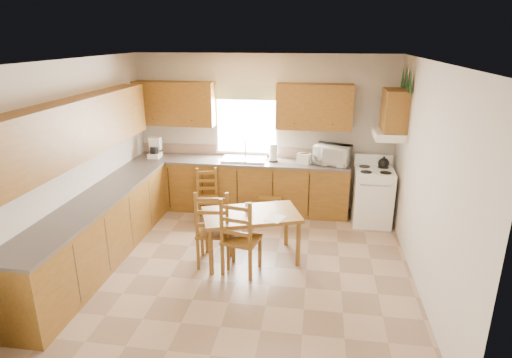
# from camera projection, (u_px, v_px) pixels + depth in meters

# --- Properties ---
(floor) EXTENTS (4.50, 4.50, 0.00)m
(floor) POSITION_uv_depth(u_px,v_px,m) (242.00, 265.00, 5.84)
(floor) COLOR #9E8168
(floor) RESTS_ON ground
(ceiling) EXTENTS (4.50, 4.50, 0.00)m
(ceiling) POSITION_uv_depth(u_px,v_px,m) (240.00, 61.00, 4.98)
(ceiling) COLOR olive
(ceiling) RESTS_ON floor
(wall_left) EXTENTS (4.50, 4.50, 0.00)m
(wall_left) POSITION_uv_depth(u_px,v_px,m) (76.00, 164.00, 5.72)
(wall_left) COLOR beige
(wall_left) RESTS_ON floor
(wall_right) EXTENTS (4.50, 4.50, 0.00)m
(wall_right) POSITION_uv_depth(u_px,v_px,m) (426.00, 179.00, 5.10)
(wall_right) COLOR beige
(wall_right) RESTS_ON floor
(wall_back) EXTENTS (4.50, 4.50, 0.00)m
(wall_back) POSITION_uv_depth(u_px,v_px,m) (264.00, 133.00, 7.52)
(wall_back) COLOR beige
(wall_back) RESTS_ON floor
(wall_front) EXTENTS (4.50, 4.50, 0.00)m
(wall_front) POSITION_uv_depth(u_px,v_px,m) (189.00, 258.00, 3.30)
(wall_front) COLOR beige
(wall_front) RESTS_ON floor
(lower_cab_back) EXTENTS (3.75, 0.60, 0.88)m
(lower_cab_back) POSITION_uv_depth(u_px,v_px,m) (240.00, 186.00, 7.58)
(lower_cab_back) COLOR brown
(lower_cab_back) RESTS_ON floor
(lower_cab_left) EXTENTS (0.60, 3.60, 0.88)m
(lower_cab_left) POSITION_uv_depth(u_px,v_px,m) (99.00, 231.00, 5.83)
(lower_cab_left) COLOR brown
(lower_cab_left) RESTS_ON floor
(counter_back) EXTENTS (3.75, 0.63, 0.04)m
(counter_back) POSITION_uv_depth(u_px,v_px,m) (240.00, 161.00, 7.43)
(counter_back) COLOR #594F4B
(counter_back) RESTS_ON lower_cab_back
(counter_left) EXTENTS (0.63, 3.60, 0.04)m
(counter_left) POSITION_uv_depth(u_px,v_px,m) (95.00, 200.00, 5.68)
(counter_left) COLOR #594F4B
(counter_left) RESTS_ON lower_cab_left
(backsplash) EXTENTS (3.75, 0.01, 0.18)m
(backsplash) POSITION_uv_depth(u_px,v_px,m) (243.00, 151.00, 7.67)
(backsplash) COLOR gray
(backsplash) RESTS_ON counter_back
(upper_cab_back_left) EXTENTS (1.41, 0.33, 0.75)m
(upper_cab_back_left) POSITION_uv_depth(u_px,v_px,m) (174.00, 104.00, 7.42)
(upper_cab_back_left) COLOR brown
(upper_cab_back_left) RESTS_ON wall_back
(upper_cab_back_right) EXTENTS (1.25, 0.33, 0.75)m
(upper_cab_back_right) POSITION_uv_depth(u_px,v_px,m) (314.00, 107.00, 7.08)
(upper_cab_back_right) COLOR brown
(upper_cab_back_right) RESTS_ON wall_back
(upper_cab_left) EXTENTS (0.33, 3.60, 0.75)m
(upper_cab_left) POSITION_uv_depth(u_px,v_px,m) (76.00, 129.00, 5.40)
(upper_cab_left) COLOR brown
(upper_cab_left) RESTS_ON wall_left
(upper_cab_stove) EXTENTS (0.33, 0.62, 0.62)m
(upper_cab_stove) POSITION_uv_depth(u_px,v_px,m) (394.00, 110.00, 6.49)
(upper_cab_stove) COLOR brown
(upper_cab_stove) RESTS_ON wall_right
(range_hood) EXTENTS (0.44, 0.62, 0.12)m
(range_hood) POSITION_uv_depth(u_px,v_px,m) (389.00, 135.00, 6.62)
(range_hood) COLOR white
(range_hood) RESTS_ON wall_right
(window_frame) EXTENTS (1.13, 0.02, 1.18)m
(window_frame) POSITION_uv_depth(u_px,v_px,m) (247.00, 121.00, 7.47)
(window_frame) COLOR white
(window_frame) RESTS_ON wall_back
(window_pane) EXTENTS (1.05, 0.01, 1.10)m
(window_pane) POSITION_uv_depth(u_px,v_px,m) (247.00, 122.00, 7.46)
(window_pane) COLOR white
(window_pane) RESTS_ON wall_back
(window_valance) EXTENTS (1.19, 0.01, 0.24)m
(window_valance) POSITION_uv_depth(u_px,v_px,m) (246.00, 93.00, 7.28)
(window_valance) COLOR #627B49
(window_valance) RESTS_ON wall_back
(sink_basin) EXTENTS (0.75, 0.45, 0.04)m
(sink_basin) POSITION_uv_depth(u_px,v_px,m) (244.00, 159.00, 7.41)
(sink_basin) COLOR silver
(sink_basin) RESTS_ON counter_back
(pine_decal_a) EXTENTS (0.22, 0.22, 0.36)m
(pine_decal_a) POSITION_uv_depth(u_px,v_px,m) (411.00, 80.00, 6.02)
(pine_decal_a) COLOR #144021
(pine_decal_a) RESTS_ON wall_right
(pine_decal_b) EXTENTS (0.22, 0.22, 0.36)m
(pine_decal_b) POSITION_uv_depth(u_px,v_px,m) (407.00, 75.00, 6.31)
(pine_decal_b) COLOR #144021
(pine_decal_b) RESTS_ON wall_right
(pine_decal_c) EXTENTS (0.22, 0.22, 0.36)m
(pine_decal_c) POSITION_uv_depth(u_px,v_px,m) (403.00, 76.00, 6.62)
(pine_decal_c) COLOR #144021
(pine_decal_c) RESTS_ON wall_right
(stove) EXTENTS (0.62, 0.64, 0.91)m
(stove) POSITION_uv_depth(u_px,v_px,m) (372.00, 197.00, 7.03)
(stove) COLOR white
(stove) RESTS_ON floor
(coffeemaker) EXTENTS (0.22, 0.25, 0.33)m
(coffeemaker) POSITION_uv_depth(u_px,v_px,m) (154.00, 148.00, 7.55)
(coffeemaker) COLOR white
(coffeemaker) RESTS_ON counter_back
(paper_towel) EXTENTS (0.15, 0.15, 0.30)m
(paper_towel) POSITION_uv_depth(u_px,v_px,m) (273.00, 153.00, 7.32)
(paper_towel) COLOR white
(paper_towel) RESTS_ON counter_back
(toaster) EXTENTS (0.25, 0.20, 0.18)m
(toaster) POSITION_uv_depth(u_px,v_px,m) (304.00, 159.00, 7.20)
(toaster) COLOR white
(toaster) RESTS_ON counter_back
(microwave) EXTENTS (0.63, 0.53, 0.32)m
(microwave) POSITION_uv_depth(u_px,v_px,m) (332.00, 155.00, 7.16)
(microwave) COLOR white
(microwave) RESTS_ON counter_back
(dining_table) EXTENTS (1.46, 1.12, 0.69)m
(dining_table) POSITION_uv_depth(u_px,v_px,m) (251.00, 236.00, 5.91)
(dining_table) COLOR brown
(dining_table) RESTS_ON floor
(chair_near_left) EXTENTS (0.52, 0.50, 1.06)m
(chair_near_left) POSITION_uv_depth(u_px,v_px,m) (241.00, 235.00, 5.54)
(chair_near_left) COLOR brown
(chair_near_left) RESTS_ON floor
(chair_near_right) EXTENTS (0.51, 0.49, 1.09)m
(chair_near_right) POSITION_uv_depth(u_px,v_px,m) (214.00, 226.00, 5.74)
(chair_near_right) COLOR brown
(chair_near_right) RESTS_ON floor
(chair_far_left) EXTENTS (0.44, 0.43, 0.87)m
(chair_far_left) POSITION_uv_depth(u_px,v_px,m) (207.00, 196.00, 7.12)
(chair_far_left) COLOR brown
(chair_far_left) RESTS_ON floor
(chair_far_right) EXTENTS (0.38, 0.36, 0.90)m
(chair_far_right) POSITION_uv_depth(u_px,v_px,m) (270.00, 193.00, 7.23)
(chair_far_right) COLOR brown
(chair_far_right) RESTS_ON floor
(table_paper) EXTENTS (0.29, 0.33, 0.00)m
(table_paper) POSITION_uv_depth(u_px,v_px,m) (275.00, 218.00, 5.63)
(table_paper) COLOR white
(table_paper) RESTS_ON dining_table
(table_card) EXTENTS (0.09, 0.05, 0.12)m
(table_card) POSITION_uv_depth(u_px,v_px,m) (248.00, 207.00, 5.87)
(table_card) COLOR white
(table_card) RESTS_ON dining_table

